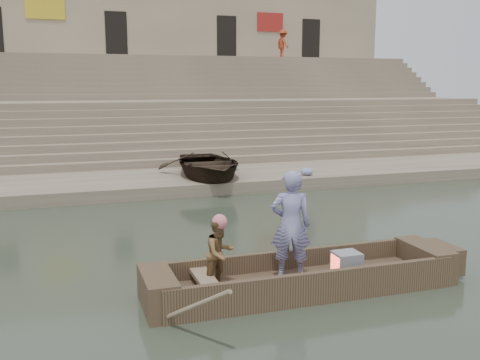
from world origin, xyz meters
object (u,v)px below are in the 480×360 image
rowing_man (220,253)px  pedestrian (283,44)px  main_rowboat (302,285)px  standing_man (291,225)px  television (346,263)px  beached_rowboat (208,164)px

rowing_man → pedestrian: size_ratio=0.70×
main_rowboat → standing_man: size_ratio=2.59×
main_rowboat → television: television is taller
television → beached_rowboat: bearing=89.8°
television → beached_rowboat: size_ratio=0.11×
standing_man → rowing_man: bearing=20.6°
television → standing_man: bearing=173.2°
rowing_man → television: bearing=-26.1°
rowing_man → main_rowboat: bearing=-27.3°
main_rowboat → standing_man: 1.10m
standing_man → pedestrian: size_ratio=1.13×
beached_rowboat → pedestrian: pedestrian is taller
standing_man → pedestrian: bearing=-93.4°
standing_man → pedestrian: 26.23m
television → beached_rowboat: (0.03, 9.77, 0.42)m
television → main_rowboat: bearing=180.0°
pedestrian → standing_man: bearing=149.4°
main_rowboat → television: (0.86, 0.00, 0.31)m
standing_man → rowing_man: size_ratio=1.62×
beached_rowboat → standing_man: bearing=-94.4°
television → pedestrian: pedestrian is taller
main_rowboat → pedestrian: (9.58, 23.98, 5.94)m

